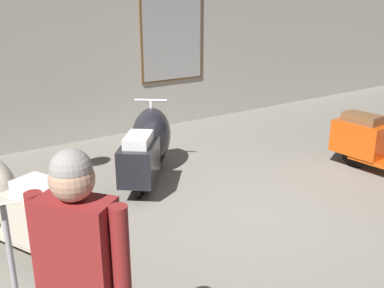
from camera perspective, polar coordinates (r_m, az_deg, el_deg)
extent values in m
plane|color=slate|center=(4.92, 7.03, -9.85)|extent=(60.00, 60.00, 0.00)
cube|color=#ADA89E|center=(7.65, -12.51, 15.30)|extent=(18.00, 0.20, 3.92)
cube|color=brown|center=(8.22, -2.60, 13.74)|extent=(1.33, 0.03, 1.58)
cube|color=#9E9E9E|center=(8.21, -2.54, 13.73)|extent=(1.25, 0.01, 1.50)
cylinder|color=black|center=(4.30, -18.15, -12.00)|extent=(0.25, 0.41, 0.42)
cylinder|color=silver|center=(4.30, -18.15, -12.00)|extent=(0.17, 0.21, 0.19)
cube|color=beige|center=(4.66, -22.22, -10.30)|extent=(0.75, 1.06, 0.05)
cube|color=beige|center=(4.23, -18.84, -9.13)|extent=(0.67, 0.82, 0.46)
cube|color=silver|center=(4.10, -19.26, -5.51)|extent=(0.47, 0.58, 0.12)
cylinder|color=black|center=(6.29, -5.18, -1.28)|extent=(0.33, 0.37, 0.41)
cylinder|color=silver|center=(6.29, -5.18, -1.28)|extent=(0.19, 0.21, 0.19)
cylinder|color=black|center=(5.40, -6.96, -4.77)|extent=(0.33, 0.37, 0.41)
cylinder|color=silver|center=(5.40, -6.96, -4.77)|extent=(0.19, 0.21, 0.19)
cube|color=black|center=(5.85, -5.99, -3.08)|extent=(0.91, 0.99, 0.05)
ellipsoid|color=black|center=(6.15, -5.34, 1.13)|extent=(0.96, 1.01, 0.78)
cube|color=black|center=(5.36, -6.96, -2.37)|extent=(0.76, 0.80, 0.45)
cube|color=silver|center=(5.26, -7.08, 0.56)|extent=(0.54, 0.56, 0.12)
sphere|color=silver|center=(6.37, -4.95, 3.74)|extent=(0.15, 0.15, 0.15)
cylinder|color=silver|center=(6.09, -5.39, 4.44)|extent=(0.05, 0.05, 0.29)
cylinder|color=silver|center=(6.05, -5.43, 5.76)|extent=(0.37, 0.31, 0.03)
cube|color=silver|center=(6.22, -7.71, 0.73)|extent=(0.45, 0.54, 0.02)
cylinder|color=black|center=(6.74, 20.68, -1.06)|extent=(0.11, 0.42, 0.42)
cylinder|color=silver|center=(6.74, 20.68, -1.06)|extent=(0.11, 0.19, 0.19)
cube|color=#C6470F|center=(6.65, 21.20, 0.73)|extent=(0.46, 0.74, 0.46)
cube|color=brown|center=(6.57, 21.50, 3.17)|extent=(0.32, 0.52, 0.13)
cube|color=maroon|center=(2.32, -14.68, -13.58)|extent=(0.39, 0.43, 0.58)
cylinder|color=maroon|center=(2.22, -9.30, -15.09)|extent=(0.09, 0.09, 0.60)
cylinder|color=maroon|center=(2.45, -19.46, -12.51)|extent=(0.09, 0.09, 0.60)
sphere|color=tan|center=(2.14, -15.53, -4.48)|extent=(0.22, 0.22, 0.22)
sphere|color=gray|center=(2.12, -15.65, -3.24)|extent=(0.20, 0.20, 0.20)
cylinder|color=#A5A5AD|center=(3.56, -22.65, -14.25)|extent=(0.04, 0.04, 0.92)
cube|color=silver|center=(3.34, -23.67, -7.23)|extent=(0.37, 0.31, 0.12)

